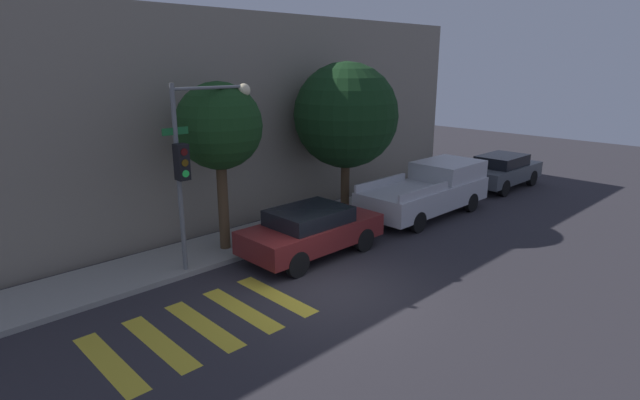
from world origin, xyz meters
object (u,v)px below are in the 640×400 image
Objects in this scene: sedan_middle at (502,170)px; sedan_near_corner at (311,230)px; traffic_light_pole at (197,147)px; pickup_truck at (430,189)px; tree_near_corner at (219,127)px; tree_midblock at (346,116)px.

sedan_near_corner is at bearing 180.00° from sedan_middle.
sedan_middle is at bearing -5.05° from traffic_light_pole.
sedan_middle is (5.62, -0.00, -0.13)m from pickup_truck.
pickup_truck is 1.27× the size of sedan_middle.
tree_near_corner is (-1.65, 1.95, 2.91)m from sedan_near_corner.
pickup_truck is (8.72, -1.27, -2.42)m from traffic_light_pole.
tree_near_corner reaches higher than pickup_truck.
traffic_light_pole is 9.14m from pickup_truck.
tree_midblock is at bearing 166.39° from sedan_middle.
tree_midblock reaches higher than sedan_middle.
traffic_light_pole is 0.91× the size of tree_midblock.
traffic_light_pole reaches higher than sedan_middle.
traffic_light_pole is 0.90× the size of pickup_truck.
sedan_near_corner is 0.86× the size of tree_near_corner.
sedan_near_corner is 5.94m from pickup_truck.
sedan_middle is 13.67m from tree_near_corner.
sedan_middle is at bearing -8.41° from tree_near_corner.
traffic_light_pole is 1.00× the size of tree_near_corner.
tree_near_corner is at bearing 171.59° from sedan_middle.
traffic_light_pole is at bearing 155.45° from sedan_near_corner.
pickup_truck is 1.00× the size of tree_midblock.
pickup_truck is at bearing -8.28° from traffic_light_pole.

